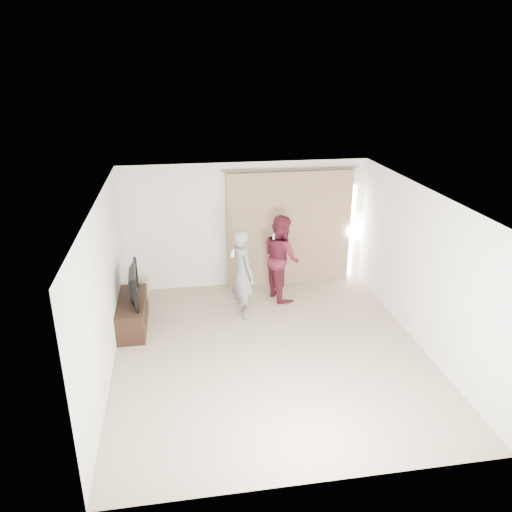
# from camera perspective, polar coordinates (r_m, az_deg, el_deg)

# --- Properties ---
(floor) EXTENTS (5.50, 5.50, 0.00)m
(floor) POSITION_cam_1_polar(r_m,az_deg,el_deg) (8.31, 1.65, -10.92)
(floor) COLOR tan
(floor) RESTS_ON ground
(wall_back) EXTENTS (5.00, 0.04, 2.60)m
(wall_back) POSITION_cam_1_polar(r_m,az_deg,el_deg) (10.23, -1.15, 3.52)
(wall_back) COLOR white
(wall_back) RESTS_ON ground
(wall_left) EXTENTS (0.04, 5.50, 2.60)m
(wall_left) POSITION_cam_1_polar(r_m,az_deg,el_deg) (7.66, -16.98, -3.83)
(wall_left) COLOR white
(wall_left) RESTS_ON ground
(ceiling) EXTENTS (5.00, 5.50, 0.01)m
(ceiling) POSITION_cam_1_polar(r_m,az_deg,el_deg) (7.26, 1.87, 6.69)
(ceiling) COLOR white
(ceiling) RESTS_ON wall_back
(curtain) EXTENTS (2.80, 0.11, 2.46)m
(curtain) POSITION_cam_1_polar(r_m,az_deg,el_deg) (10.36, 3.92, 3.14)
(curtain) COLOR #A28363
(curtain) RESTS_ON ground
(tv_console) EXTENTS (0.48, 1.37, 0.53)m
(tv_console) POSITION_cam_1_polar(r_m,az_deg,el_deg) (9.18, -13.94, -6.38)
(tv_console) COLOR black
(tv_console) RESTS_ON ground
(tv) EXTENTS (0.20, 1.06, 0.61)m
(tv) POSITION_cam_1_polar(r_m,az_deg,el_deg) (8.93, -14.26, -3.14)
(tv) COLOR black
(tv) RESTS_ON tv_console
(scratching_post) EXTENTS (0.31, 0.31, 0.41)m
(scratching_post) POSITION_cam_1_polar(r_m,az_deg,el_deg) (10.26, -12.54, -3.77)
(scratching_post) COLOR tan
(scratching_post) RESTS_ON ground
(person_man) EXTENTS (0.59, 0.72, 1.68)m
(person_man) POSITION_cam_1_polar(r_m,az_deg,el_deg) (9.07, -1.52, -2.00)
(person_man) COLOR slate
(person_man) RESTS_ON ground
(person_woman) EXTENTS (0.83, 0.96, 1.70)m
(person_woman) POSITION_cam_1_polar(r_m,az_deg,el_deg) (9.79, 2.90, -0.14)
(person_woman) COLOR #551726
(person_woman) RESTS_ON ground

